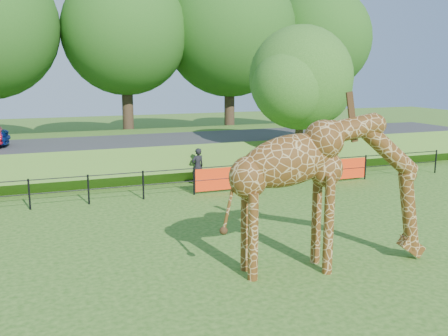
# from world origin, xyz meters

# --- Properties ---
(ground) EXTENTS (90.00, 90.00, 0.00)m
(ground) POSITION_xyz_m (0.00, 0.00, 0.00)
(ground) COLOR #275515
(ground) RESTS_ON ground
(giraffe) EXTENTS (5.40, 1.63, 3.80)m
(giraffe) POSITION_xyz_m (2.85, -0.17, 1.90)
(giraffe) COLOR #573312
(giraffe) RESTS_ON ground
(perimeter_fence) EXTENTS (28.07, 0.10, 1.10)m
(perimeter_fence) POSITION_xyz_m (0.00, 8.00, 0.55)
(perimeter_fence) COLOR black
(perimeter_fence) RESTS_ON ground
(embankment) EXTENTS (40.00, 9.00, 1.30)m
(embankment) POSITION_xyz_m (0.00, 15.50, 0.65)
(embankment) COLOR #275515
(embankment) RESTS_ON ground
(road) EXTENTS (40.00, 5.00, 0.12)m
(road) POSITION_xyz_m (0.00, 14.00, 1.36)
(road) COLOR #2D2D2F
(road) RESTS_ON embankment
(visitor) EXTENTS (0.65, 0.51, 1.56)m
(visitor) POSITION_xyz_m (2.70, 9.69, 0.78)
(visitor) COLOR black
(visitor) RESTS_ON ground
(tree_east) EXTENTS (5.40, 4.71, 6.76)m
(tree_east) POSITION_xyz_m (7.60, 9.63, 4.28)
(tree_east) COLOR #352618
(tree_east) RESTS_ON ground
(bg_tree_line) EXTENTS (37.30, 8.80, 11.82)m
(bg_tree_line) POSITION_xyz_m (1.89, 22.00, 7.19)
(bg_tree_line) COLOR #352618
(bg_tree_line) RESTS_ON ground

